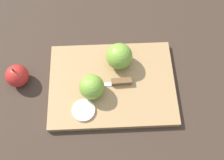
{
  "coord_description": "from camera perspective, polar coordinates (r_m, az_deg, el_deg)",
  "views": [
    {
      "loc": [
        0.07,
        0.33,
        0.76
      ],
      "look_at": [
        0.0,
        0.0,
        0.04
      ],
      "focal_mm": 42.0,
      "sensor_mm": 36.0,
      "label": 1
    }
  ],
  "objects": [
    {
      "name": "apple_slice",
      "position": [
        0.77,
        -6.22,
        -6.55
      ],
      "size": [
        0.07,
        0.07,
        0.01
      ],
      "color": "beige",
      "rests_on": "cutting_board"
    },
    {
      "name": "apple_half_right",
      "position": [
        0.76,
        -4.44,
        -1.5
      ],
      "size": [
        0.07,
        0.07,
        0.07
      ],
      "rotation": [
        0.0,
        0.0,
        5.79
      ],
      "color": "olive",
      "rests_on": "cutting_board"
    },
    {
      "name": "knife",
      "position": [
        0.8,
        1.45,
        -0.41
      ],
      "size": [
        0.15,
        0.03,
        0.02
      ],
      "rotation": [
        0.0,
        0.0,
        -0.13
      ],
      "color": "silver",
      "rests_on": "cutting_board"
    },
    {
      "name": "apple_whole",
      "position": [
        0.85,
        -19.95,
        0.87
      ],
      "size": [
        0.07,
        0.07,
        0.08
      ],
      "color": "red",
      "rests_on": "ground_plane"
    },
    {
      "name": "cutting_board",
      "position": [
        0.82,
        0.0,
        -0.91
      ],
      "size": [
        0.43,
        0.34,
        0.02
      ],
      "color": "#A37A4C",
      "rests_on": "ground_plane"
    },
    {
      "name": "ground_plane",
      "position": [
        0.83,
        0.0,
        -1.2
      ],
      "size": [
        4.0,
        4.0,
        0.0
      ],
      "primitive_type": "plane",
      "color": "#38281E"
    },
    {
      "name": "apple_half_left",
      "position": [
        0.8,
        1.62,
        5.2
      ],
      "size": [
        0.08,
        0.08,
        0.08
      ],
      "rotation": [
        0.0,
        0.0,
        3.59
      ],
      "color": "olive",
      "rests_on": "cutting_board"
    }
  ]
}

